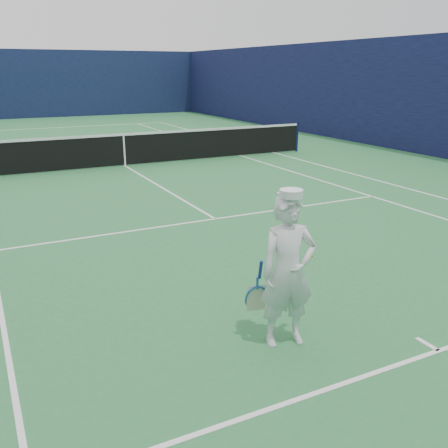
% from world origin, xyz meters
% --- Properties ---
extents(ground, '(80.00, 80.00, 0.00)m').
position_xyz_m(ground, '(0.00, 0.00, 0.00)').
color(ground, '#2B723C').
rests_on(ground, ground).
extents(court_markings, '(11.03, 23.83, 0.01)m').
position_xyz_m(court_markings, '(0.00, 0.00, 0.00)').
color(court_markings, white).
rests_on(court_markings, ground).
extents(windscreen_fence, '(20.12, 36.12, 4.00)m').
position_xyz_m(windscreen_fence, '(0.00, 0.00, 2.00)').
color(windscreen_fence, '#10183B').
rests_on(windscreen_fence, ground).
extents(tennis_net, '(12.88, 0.09, 1.07)m').
position_xyz_m(tennis_net, '(0.00, 0.00, 0.55)').
color(tennis_net, '#141E4C').
rests_on(tennis_net, ground).
extents(tennis_player, '(0.74, 0.59, 1.73)m').
position_xyz_m(tennis_player, '(-1.36, -10.98, 0.84)').
color(tennis_player, white).
rests_on(tennis_player, ground).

